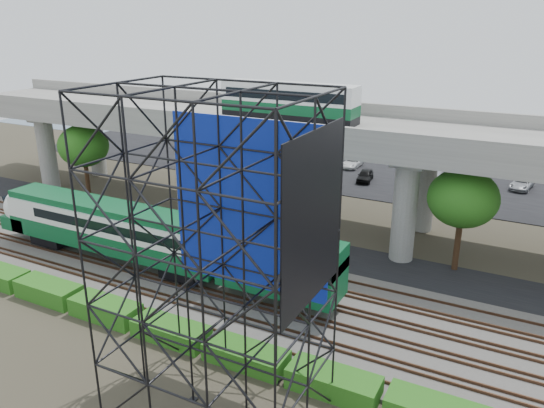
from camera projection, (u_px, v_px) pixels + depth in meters
The scene contains 13 objects.
ground at pixel (200, 302), 34.71m from camera, with size 140.00×140.00×0.00m, color #474233.
ballast_bed at pixel (216, 287), 36.35m from camera, with size 90.00×12.00×0.20m, color slate.
service_road at pixel (273, 244), 43.49m from camera, with size 90.00×5.00×0.08m, color black.
parking_lot at pixel (364, 174), 63.16m from camera, with size 90.00×18.00×0.08m, color black.
harbor_water at pixel (409, 139), 81.58m from camera, with size 140.00×40.00×0.03m, color #415C6C.
rail_tracks at pixel (216, 285), 36.29m from camera, with size 90.00×9.52×0.16m.
commuter_train at pixel (134, 232), 38.47m from camera, with size 29.30×3.06×4.30m.
overpass at pixel (302, 133), 45.42m from camera, with size 80.00×12.00×12.40m.
scaffold_tower at pixel (214, 268), 22.64m from camera, with size 9.36×6.36×15.00m.
hedge_strip at pixel (171, 330), 30.49m from camera, with size 34.60×1.80×1.20m.
trees at pixel (257, 157), 48.43m from camera, with size 40.94×16.94×7.69m.
suv at pixel (111, 206), 50.32m from camera, with size 2.15×4.66×1.29m, color black.
parked_cars at pixel (360, 169), 62.51m from camera, with size 37.13×9.52×1.31m.
Camera 1 is at (18.34, -24.99, 17.55)m, focal length 35.00 mm.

